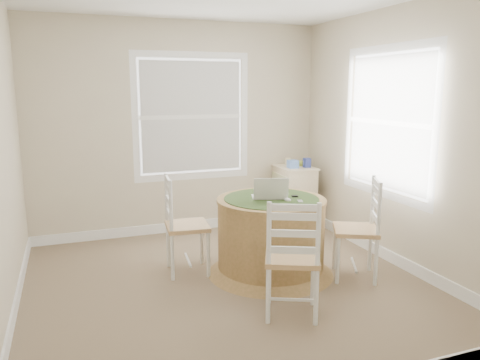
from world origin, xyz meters
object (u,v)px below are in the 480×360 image
chair_left (187,226)px  chair_near (292,258)px  laptop (270,195)px  corner_chest (294,196)px  round_table (271,233)px  chair_right (356,230)px

chair_left → chair_near: (0.56, -1.16, 0.00)m
chair_left → laptop: size_ratio=2.39×
laptop → corner_chest: bearing=-108.1°
chair_left → laptop: (0.74, -0.30, 0.31)m
round_table → chair_near: chair_near is taller
chair_left → chair_near: same height
laptop → chair_right: bearing=168.5°
chair_right → laptop: 0.88m
chair_right → corner_chest: (0.24, 1.78, -0.08)m
chair_near → chair_right: same height
round_table → laptop: (-0.01, 0.01, 0.37)m
round_table → chair_left: chair_left is taller
chair_left → laptop: laptop is taller
corner_chest → chair_right: bearing=-95.8°
chair_right → chair_left: bearing=-88.0°
chair_right → laptop: bearing=-91.1°
round_table → chair_near: size_ratio=1.30×
chair_left → chair_right: 1.62m
round_table → corner_chest: corner_chest is taller
chair_near → corner_chest: chair_near is taller
laptop → corner_chest: (0.97, 1.39, -0.39)m
corner_chest → laptop: bearing=-122.8°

